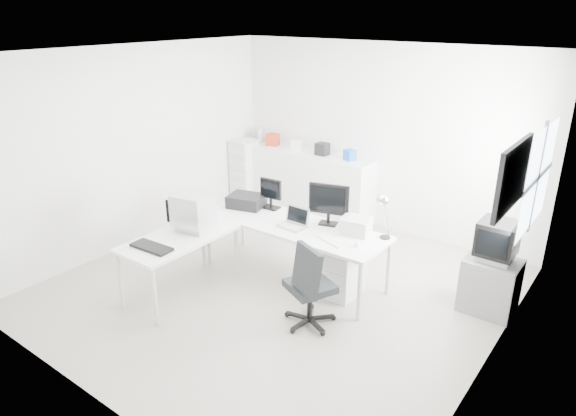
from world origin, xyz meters
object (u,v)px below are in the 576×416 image
Objects in this scene: lcd_monitor_large at (329,205)px; crt_tv at (497,242)px; office_chair at (310,282)px; tv_cabinet at (490,285)px; sideboard at (311,184)px; lcd_monitor_small at (271,194)px; drawer_pedestal at (343,271)px; crt_monitor at (193,212)px; laser_printer at (356,226)px; main_desk at (293,251)px; laptop at (292,219)px; filing_cabinet at (246,172)px; inkjet_printer at (246,201)px; side_desk at (181,265)px.

lcd_monitor_large is 1.04× the size of crt_tv.
office_chair is 2.07m from tv_cabinet.
lcd_monitor_small is at bearing -73.65° from sideboard.
crt_monitor is (-1.55, -0.90, 0.68)m from drawer_pedestal.
main_desk is at bearing -174.60° from laser_printer.
tv_cabinet is at bearing 22.46° from laptop.
lcd_monitor_large is at bearing 150.26° from drawer_pedestal.
main_desk is 0.77m from lcd_monitor_large.
crt_monitor reaches higher than laptop.
filing_cabinet reaches higher than drawer_pedestal.
laptop is 0.80× the size of crt_monitor.
laser_printer is at bearing 114.39° from office_chair.
laser_printer is at bearing -10.92° from inkjet_printer.
lcd_monitor_small reaches higher than laptop.
filing_cabinet reaches higher than sideboard.
lcd_monitor_small is 0.70m from laptop.
office_chair is (0.75, -0.71, 0.13)m from main_desk.
office_chair is (0.05, -0.76, 0.21)m from drawer_pedestal.
drawer_pedestal is 1.66× the size of laptop.
side_desk is 4.22× the size of laser_printer.
lcd_monitor_large is (1.20, 0.15, 0.18)m from inkjet_printer.
main_desk is 2.35× the size of office_chair.
laptop is at bearing -61.65° from sideboard.
laser_printer reaches higher than drawer_pedestal.
crt_monitor reaches higher than crt_tv.
laser_printer reaches higher than main_desk.
lcd_monitor_large reaches higher than inkjet_printer.
laptop reaches higher than side_desk.
filing_cabinet reaches higher than tv_cabinet.
office_chair is at bearing -40.94° from lcd_monitor_small.
lcd_monitor_large reaches higher than crt_tv.
office_chair is at bearing -38.88° from filing_cabinet.
tv_cabinet is at bearing 23.77° from drawer_pedestal.
filing_cabinet is (-1.42, 1.62, -0.27)m from inkjet_printer.
laptop is at bearing -34.60° from lcd_monitor_small.
crt_tv is (3.08, 1.57, -0.12)m from crt_monitor.
crt_monitor is at bearing -109.60° from lcd_monitor_small.
laptop is (0.90, -0.20, 0.04)m from inkjet_printer.
crt_monitor is 0.44× the size of office_chair.
crt_tv is at bearing 7.85° from laser_printer.
filing_cabinet is (-1.42, 2.82, 0.18)m from side_desk.
lcd_monitor_small is 1.67m from office_chair.
filing_cabinet is at bearing 134.20° from lcd_monitor_large.
filing_cabinet is at bearing 143.66° from laptop.
lcd_monitor_small is 2.89m from tv_cabinet.
side_desk is at bearing -106.87° from lcd_monitor_small.
inkjet_printer is (-1.55, 0.05, 0.53)m from drawer_pedestal.
main_desk is at bearing 33.17° from crt_monitor.
inkjet_printer is 2.17m from filing_cabinet.
lcd_monitor_large is 3.04m from filing_cabinet.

